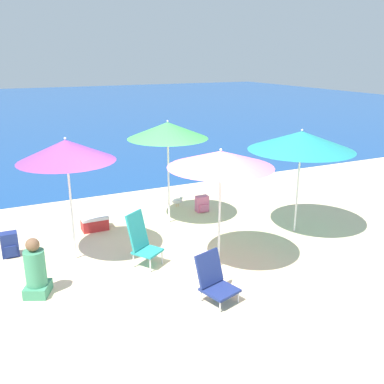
# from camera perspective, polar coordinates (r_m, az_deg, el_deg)

# --- Properties ---
(ground_plane) EXTENTS (60.00, 60.00, 0.00)m
(ground_plane) POSITION_cam_1_polar(r_m,az_deg,el_deg) (6.79, -1.73, -11.92)
(ground_plane) COLOR beige
(sea_water) EXTENTS (60.00, 40.00, 0.01)m
(sea_water) POSITION_cam_1_polar(r_m,az_deg,el_deg) (30.46, -21.24, 10.26)
(sea_water) COLOR #19478C
(sea_water) RESTS_ON ground
(beach_umbrella_green) EXTENTS (1.61, 1.61, 2.15)m
(beach_umbrella_green) POSITION_cam_1_polar(r_m,az_deg,el_deg) (8.53, -3.26, 8.19)
(beach_umbrella_green) COLOR white
(beach_umbrella_green) RESTS_ON ground
(beach_umbrella_purple) EXTENTS (1.58, 1.58, 2.12)m
(beach_umbrella_purple) POSITION_cam_1_polar(r_m,az_deg,el_deg) (7.16, -16.44, 5.31)
(beach_umbrella_purple) COLOR white
(beach_umbrella_purple) RESTS_ON ground
(beach_umbrella_teal) EXTENTS (2.01, 2.01, 2.05)m
(beach_umbrella_teal) POSITION_cam_1_polar(r_m,az_deg,el_deg) (8.33, 14.37, 6.64)
(beach_umbrella_teal) COLOR white
(beach_umbrella_teal) RESTS_ON ground
(beach_umbrella_pink) EXTENTS (1.68, 1.68, 2.00)m
(beach_umbrella_pink) POSITION_cam_1_polar(r_m,az_deg,el_deg) (6.63, 3.85, 4.38)
(beach_umbrella_pink) COLOR white
(beach_umbrella_pink) RESTS_ON ground
(beach_chair_navy) EXTENTS (0.57, 0.64, 0.69)m
(beach_chair_navy) POSITION_cam_1_polar(r_m,az_deg,el_deg) (6.23, 3.00, -11.51)
(beach_chair_navy) COLOR silver
(beach_chair_navy) RESTS_ON ground
(beach_chair_teal) EXTENTS (0.61, 0.63, 0.90)m
(beach_chair_teal) POSITION_cam_1_polar(r_m,az_deg,el_deg) (7.18, -6.75, -6.28)
(beach_chair_teal) COLOR silver
(beach_chair_teal) RESTS_ON ground
(person_seated_near) EXTENTS (0.46, 0.49, 0.89)m
(person_seated_near) POSITION_cam_1_polar(r_m,az_deg,el_deg) (6.70, -20.11, -9.92)
(person_seated_near) COLOR #3F8C66
(person_seated_near) RESTS_ON ground
(backpack_navy) EXTENTS (0.28, 0.24, 0.44)m
(backpack_navy) POSITION_cam_1_polar(r_m,az_deg,el_deg) (8.14, -23.14, -6.48)
(backpack_navy) COLOR navy
(backpack_navy) RESTS_ON ground
(backpack_pink) EXTENTS (0.28, 0.20, 0.36)m
(backpack_pink) POSITION_cam_1_polar(r_m,az_deg,el_deg) (9.61, 1.36, -1.60)
(backpack_pink) COLOR pink
(backpack_pink) RESTS_ON ground
(cooler_box) EXTENTS (0.53, 0.33, 0.29)m
(cooler_box) POSITION_cam_1_polar(r_m,az_deg,el_deg) (8.84, -12.85, -4.03)
(cooler_box) COLOR #B72828
(cooler_box) RESTS_ON ground
(seagull) EXTENTS (0.27, 0.11, 0.23)m
(seagull) POSITION_cam_1_polar(r_m,az_deg,el_deg) (9.93, -1.94, -1.18)
(seagull) COLOR gold
(seagull) RESTS_ON ground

